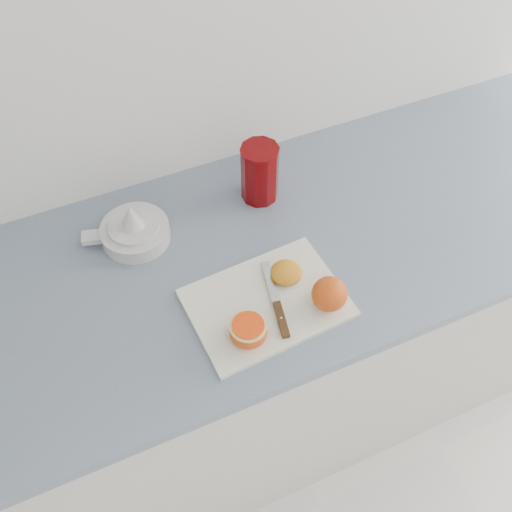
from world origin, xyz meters
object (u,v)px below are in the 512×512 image
at_px(citrus_juicer, 134,230).
at_px(red_tumbler, 260,175).
at_px(cutting_board, 267,303).
at_px(half_orange, 248,331).
at_px(counter, 255,347).

distance_m(citrus_juicer, red_tumbler, 0.31).
relative_size(cutting_board, half_orange, 4.18).
bearing_deg(red_tumbler, counter, -117.97).
xyz_separation_m(counter, cutting_board, (-0.03, -0.14, 0.45)).
bearing_deg(red_tumbler, half_orange, -117.05).
distance_m(counter, citrus_juicer, 0.54).
bearing_deg(cutting_board, half_orange, -137.48).
height_order(cutting_board, citrus_juicer, citrus_juicer).
xyz_separation_m(counter, citrus_juicer, (-0.23, 0.14, 0.47)).
bearing_deg(citrus_juicer, cutting_board, -54.88).
xyz_separation_m(counter, red_tumbler, (0.08, 0.15, 0.51)).
relative_size(counter, half_orange, 32.26).
bearing_deg(red_tumbler, citrus_juicer, -178.04).
relative_size(counter, citrus_juicer, 12.43).
relative_size(cutting_board, red_tumbler, 2.14).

